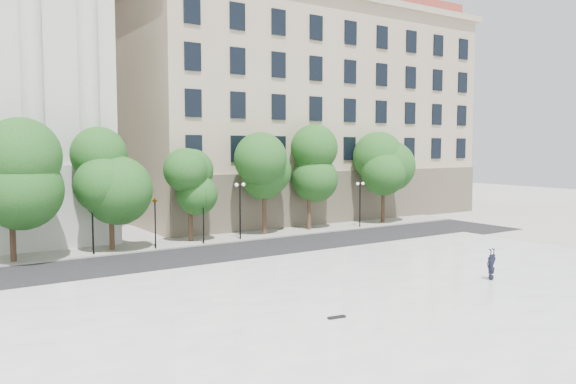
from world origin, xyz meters
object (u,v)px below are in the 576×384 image
object	(u,v)px
traffic_light_west	(155,199)
person_lying	(491,276)
skateboard	(337,317)
traffic_light_east	(203,195)

from	to	relation	value
traffic_light_west	person_lying	world-z (taller)	traffic_light_west
skateboard	person_lying	bearing A→B (deg)	11.68
traffic_light_east	person_lying	bearing A→B (deg)	-71.07
traffic_light_east	person_lying	xyz separation A→B (m)	(6.80, -19.83, -3.07)
traffic_light_east	skateboard	xyz separation A→B (m)	(-3.82, -20.51, -3.25)
traffic_light_east	skateboard	bearing A→B (deg)	-100.56
skateboard	traffic_light_west	bearing A→B (deg)	97.64
person_lying	skateboard	distance (m)	10.65
traffic_light_east	traffic_light_west	bearing A→B (deg)	180.00
person_lying	traffic_light_west	bearing A→B (deg)	118.16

